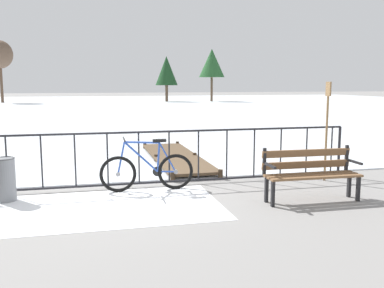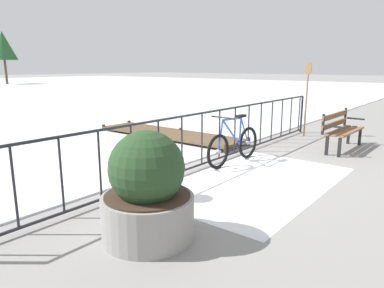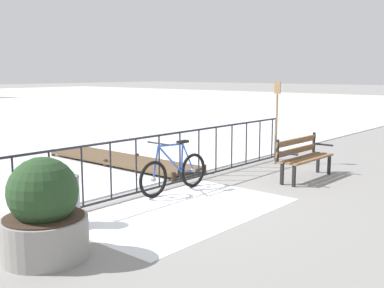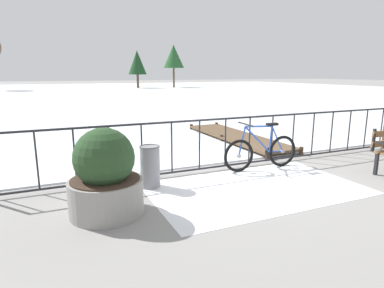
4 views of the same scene
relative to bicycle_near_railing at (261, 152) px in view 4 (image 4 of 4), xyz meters
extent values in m
plane|color=gray|center=(-0.41, 0.27, -0.37)|extent=(160.00, 160.00, 0.00)
cube|color=silver|center=(-0.41, 28.67, -0.35)|extent=(80.00, 56.00, 0.03)
cube|color=white|center=(-0.77, -0.93, -0.36)|extent=(3.61, 2.16, 0.01)
cylinder|color=#232328|center=(-0.41, 0.27, 0.68)|extent=(9.00, 0.04, 0.04)
cylinder|color=#232328|center=(-0.41, 0.27, -0.29)|extent=(9.00, 0.04, 0.04)
cylinder|color=#232328|center=(-4.15, 0.27, 0.20)|extent=(0.03, 0.03, 0.97)
cylinder|color=#232328|center=(-3.58, 0.27, 0.20)|extent=(0.03, 0.03, 0.97)
cylinder|color=#232328|center=(-3.00, 0.27, 0.20)|extent=(0.03, 0.03, 0.97)
cylinder|color=#232328|center=(-2.42, 0.27, 0.20)|extent=(0.03, 0.03, 0.97)
cylinder|color=#232328|center=(-1.85, 0.27, 0.20)|extent=(0.03, 0.03, 0.97)
cylinder|color=#232328|center=(-1.27, 0.27, 0.20)|extent=(0.03, 0.03, 0.97)
cylinder|color=#232328|center=(-0.70, 0.27, 0.20)|extent=(0.03, 0.03, 0.97)
cylinder|color=#232328|center=(-0.12, 0.27, 0.20)|extent=(0.03, 0.03, 0.97)
cylinder|color=#232328|center=(0.46, 0.27, 0.20)|extent=(0.03, 0.03, 0.97)
cylinder|color=#232328|center=(1.03, 0.27, 0.20)|extent=(0.03, 0.03, 0.97)
cylinder|color=#232328|center=(1.61, 0.27, 0.20)|extent=(0.03, 0.03, 0.97)
cylinder|color=#232328|center=(2.18, 0.27, 0.20)|extent=(0.03, 0.03, 0.97)
cylinder|color=#232328|center=(2.76, 0.27, 0.20)|extent=(0.03, 0.03, 0.97)
cylinder|color=#232328|center=(3.34, 0.27, 0.20)|extent=(0.03, 0.03, 0.97)
cylinder|color=#232328|center=(3.91, 0.27, 0.20)|extent=(0.03, 0.03, 0.97)
torus|color=black|center=(0.52, -0.02, -0.04)|extent=(0.66, 0.08, 0.66)
cylinder|color=gray|center=(0.52, -0.02, -0.04)|extent=(0.08, 0.06, 0.08)
torus|color=black|center=(-0.53, 0.02, -0.04)|extent=(0.66, 0.08, 0.66)
cylinder|color=gray|center=(-0.53, 0.02, -0.04)|extent=(0.08, 0.06, 0.08)
cylinder|color=#2D51B2|center=(0.21, -0.01, 0.25)|extent=(0.08, 0.04, 0.53)
cylinder|color=#2D51B2|center=(-0.11, 0.00, 0.26)|extent=(0.61, 0.05, 0.59)
cylinder|color=#2D51B2|center=(-0.09, 0.00, 0.53)|extent=(0.63, 0.05, 0.07)
cylinder|color=#2D51B2|center=(0.35, -0.01, -0.03)|extent=(0.34, 0.04, 0.05)
cylinder|color=#2D51B2|center=(0.37, -0.01, 0.24)|extent=(0.32, 0.04, 0.56)
cylinder|color=#2D51B2|center=(-0.47, 0.01, 0.25)|extent=(0.16, 0.04, 0.59)
cube|color=black|center=(0.23, -0.01, 0.55)|extent=(0.24, 0.11, 0.05)
cylinder|color=black|center=(-0.40, 0.01, 0.59)|extent=(0.04, 0.52, 0.03)
cylinder|color=black|center=(0.19, -0.01, -0.02)|extent=(0.18, 0.03, 0.18)
cube|color=black|center=(1.80, -1.23, -0.15)|extent=(0.05, 0.06, 0.44)
cube|color=black|center=(1.81, -1.11, 0.30)|extent=(0.05, 0.05, 0.45)
cylinder|color=gray|center=(-3.27, -0.93, -0.12)|extent=(1.03, 1.03, 0.50)
cylinder|color=#38281E|center=(-3.27, -0.93, 0.14)|extent=(0.95, 0.95, 0.02)
sphere|color=#264223|center=(-3.27, -0.93, 0.44)|extent=(0.83, 0.83, 0.83)
cylinder|color=gray|center=(-2.40, -0.12, -0.01)|extent=(0.34, 0.34, 0.72)
torus|color=#494A4E|center=(-2.40, -0.12, 0.35)|extent=(0.35, 0.35, 0.02)
cube|color=brown|center=(1.08, 2.73, -0.25)|extent=(1.10, 4.32, 0.06)
cylinder|color=#3C2E20|center=(0.59, 0.57, -0.27)|extent=(0.10, 0.10, 0.20)
cylinder|color=#3C2E20|center=(1.58, 0.57, -0.27)|extent=(0.10, 0.10, 0.20)
cylinder|color=#3C2E20|center=(0.59, 2.73, -0.27)|extent=(0.10, 0.10, 0.20)
cylinder|color=#3C2E20|center=(1.58, 2.73, -0.27)|extent=(0.10, 0.10, 0.20)
cylinder|color=#3C2E20|center=(0.59, 4.90, -0.27)|extent=(0.10, 0.10, 0.20)
cylinder|color=#3C2E20|center=(1.58, 4.90, -0.27)|extent=(0.10, 0.10, 0.20)
cylinder|color=brown|center=(7.04, 36.69, 1.07)|extent=(0.29, 0.29, 2.88)
cone|color=#193D1E|center=(7.04, 36.69, 2.86)|extent=(2.33, 2.33, 3.00)
cylinder|color=brown|center=(11.82, 36.20, 1.78)|extent=(0.25, 0.25, 4.29)
cone|color=#235128|center=(11.82, 36.20, 3.68)|extent=(2.71, 2.71, 2.95)
camera|label=1|loc=(-1.01, -7.56, 1.59)|focal=39.71mm
camera|label=2|loc=(-5.82, -3.59, 1.51)|focal=32.96mm
camera|label=3|loc=(-6.14, -5.70, 1.82)|focal=43.31mm
camera|label=4|loc=(-3.92, -5.35, 1.57)|focal=30.57mm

